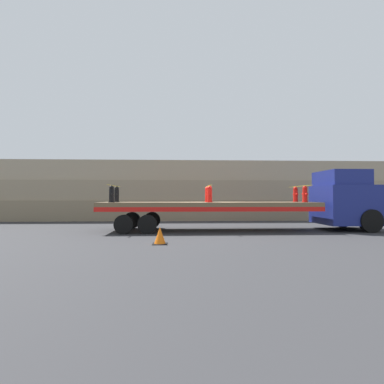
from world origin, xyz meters
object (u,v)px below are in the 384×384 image
Objects in this scene: fire_hydrant_black_near_0 at (112,194)px; fire_hydrant_red_near_1 at (210,194)px; flatbed_trailer at (199,207)px; fire_hydrant_red_near_2 at (305,194)px; fire_hydrant_black_far_0 at (117,194)px; truck_cab at (347,200)px; fire_hydrant_red_far_2 at (295,195)px; traffic_cone at (160,236)px; fire_hydrant_red_far_1 at (207,194)px.

fire_hydrant_black_near_0 is 4.46m from fire_hydrant_red_near_1.
fire_hydrant_red_near_2 is at bearing -6.52° from flatbed_trailer.
fire_hydrant_black_near_0 and fire_hydrant_black_far_0 have the same top height.
flatbed_trailer is at bearing 180.00° from truck_cab.
fire_hydrant_black_near_0 is at bearing -172.84° from fire_hydrant_red_far_2.
fire_hydrant_black_near_0 is 1.00× the size of fire_hydrant_red_far_2.
truck_cab is 11.29m from fire_hydrant_black_near_0.
truck_cab is 9.82m from traffic_cone.
truck_cab is at bearing 0.00° from flatbed_trailer.
traffic_cone is (2.40, -4.60, -1.44)m from fire_hydrant_black_far_0.
fire_hydrant_red_far_1 and fire_hydrant_red_far_2 have the same top height.
truck_cab is 2.43m from fire_hydrant_red_near_2.
fire_hydrant_red_near_2 is at bearing 28.07° from traffic_cone.
fire_hydrant_red_near_2 is (4.90, -0.56, 0.59)m from flatbed_trailer.
fire_hydrant_black_near_0 and fire_hydrant_red_far_2 have the same top height.
fire_hydrant_black_near_0 is at bearing -90.00° from fire_hydrant_black_far_0.
flatbed_trailer is 0.93m from fire_hydrant_red_far_1.
truck_cab is 3.76× the size of fire_hydrant_black_far_0.
fire_hydrant_red_far_2 is (4.46, 0.00, 0.00)m from fire_hydrant_red_far_1.
fire_hydrant_red_near_1 is at bearing 59.32° from traffic_cone.
fire_hydrant_black_far_0 is 1.31× the size of traffic_cone.
truck_cab reaches higher than fire_hydrant_red_far_1.
flatbed_trailer is 13.26× the size of fire_hydrant_red_near_1.
fire_hydrant_black_near_0 and fire_hydrant_red_near_1 have the same top height.
fire_hydrant_red_far_1 is (4.46, 1.12, 0.00)m from fire_hydrant_black_near_0.
fire_hydrant_red_near_2 is (4.46, 0.00, 0.00)m from fire_hydrant_red_near_1.
fire_hydrant_black_near_0 is at bearing 180.00° from fire_hydrant_red_near_1.
flatbed_trailer is 4.97m from fire_hydrant_red_far_2.
traffic_cone is at bearing -114.17° from fire_hydrant_red_far_1.
truck_cab is 6.84m from fire_hydrant_red_near_1.
fire_hydrant_red_far_2 is at bearing 0.00° from fire_hydrant_black_far_0.
fire_hydrant_red_near_2 is at bearing -7.16° from fire_hydrant_black_far_0.
fire_hydrant_red_far_2 is (8.92, 1.12, 0.00)m from fire_hydrant_black_near_0.
fire_hydrant_red_far_1 is 1.00× the size of fire_hydrant_red_near_2.
fire_hydrant_red_near_1 is at bearing -51.70° from flatbed_trailer.
fire_hydrant_red_far_2 is at bearing 166.60° from truck_cab.
traffic_cone is (-6.52, -3.48, -1.44)m from fire_hydrant_red_near_2.
fire_hydrant_black_far_0 is at bearing 172.06° from flatbed_trailer.
truck_cab reaches higher than fire_hydrant_black_near_0.
truck_cab is 4.91× the size of traffic_cone.
flatbed_trailer is at bearing 173.48° from fire_hydrant_red_near_2.
fire_hydrant_red_near_1 is 1.00× the size of fire_hydrant_red_near_2.
fire_hydrant_red_far_1 reaches higher than flatbed_trailer.
traffic_cone is at bearing -111.87° from flatbed_trailer.
truck_cab is 3.76× the size of fire_hydrant_red_near_1.
truck_cab is at bearing 13.40° from fire_hydrant_red_near_2.
fire_hydrant_red_far_2 is (0.00, 1.12, 0.00)m from fire_hydrant_red_near_2.
truck_cab is 11.29m from fire_hydrant_black_far_0.
flatbed_trailer is 4.10m from fire_hydrant_black_near_0.
truck_cab reaches higher than fire_hydrant_red_near_2.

